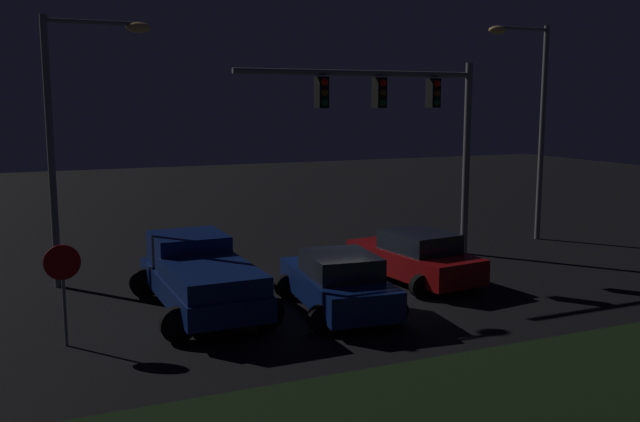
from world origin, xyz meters
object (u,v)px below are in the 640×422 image
(car_sedan, at_px, (415,257))
(stop_sign, at_px, (63,276))
(street_lamp_right, at_px, (532,106))
(car_sedan_far, at_px, (338,282))
(street_lamp_left, at_px, (74,116))
(traffic_signal_gantry, at_px, (405,112))
(pickup_truck, at_px, (199,272))

(car_sedan, xyz_separation_m, stop_sign, (-9.74, -1.69, 0.82))
(street_lamp_right, height_order, stop_sign, street_lamp_right)
(street_lamp_right, distance_m, stop_sign, 18.13)
(car_sedan_far, xyz_separation_m, street_lamp_left, (-5.64, 5.32, 4.09))
(street_lamp_right, bearing_deg, stop_sign, -162.31)
(street_lamp_left, height_order, stop_sign, street_lamp_left)
(traffic_signal_gantry, distance_m, street_lamp_right, 6.16)
(car_sedan, height_order, car_sedan_far, same)
(street_lamp_right, xyz_separation_m, stop_sign, (-16.95, -5.40, -3.49))
(car_sedan_far, height_order, stop_sign, stop_sign)
(car_sedan, height_order, street_lamp_left, street_lamp_left)
(car_sedan_far, height_order, traffic_signal_gantry, traffic_signal_gantry)
(traffic_signal_gantry, xyz_separation_m, street_lamp_left, (-10.07, 0.98, -0.07))
(street_lamp_left, bearing_deg, car_sedan_far, -43.31)
(car_sedan_far, bearing_deg, street_lamp_left, 52.58)
(street_lamp_left, relative_size, stop_sign, 3.38)
(car_sedan_far, xyz_separation_m, street_lamp_right, (10.50, 5.44, 4.31))
(traffic_signal_gantry, height_order, street_lamp_right, street_lamp_right)
(pickup_truck, height_order, street_lamp_right, street_lamp_right)
(traffic_signal_gantry, bearing_deg, pickup_truck, -159.19)
(car_sedan, relative_size, car_sedan_far, 1.01)
(pickup_truck, height_order, traffic_signal_gantry, traffic_signal_gantry)
(pickup_truck, relative_size, car_sedan_far, 1.19)
(pickup_truck, bearing_deg, car_sedan, -88.03)
(pickup_truck, height_order, car_sedan_far, pickup_truck)
(traffic_signal_gantry, bearing_deg, street_lamp_left, 174.42)
(stop_sign, bearing_deg, car_sedan, 9.86)
(car_sedan_far, distance_m, stop_sign, 6.50)
(street_lamp_right, bearing_deg, traffic_signal_gantry, -169.68)
(pickup_truck, height_order, street_lamp_left, street_lamp_left)
(pickup_truck, height_order, stop_sign, stop_sign)
(car_sedan_far, distance_m, street_lamp_right, 12.58)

